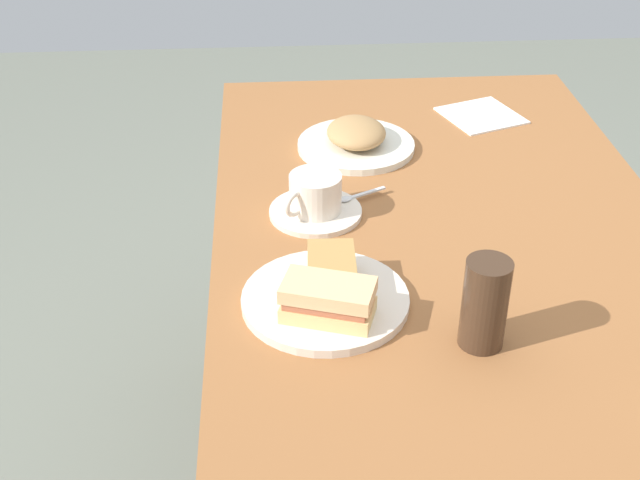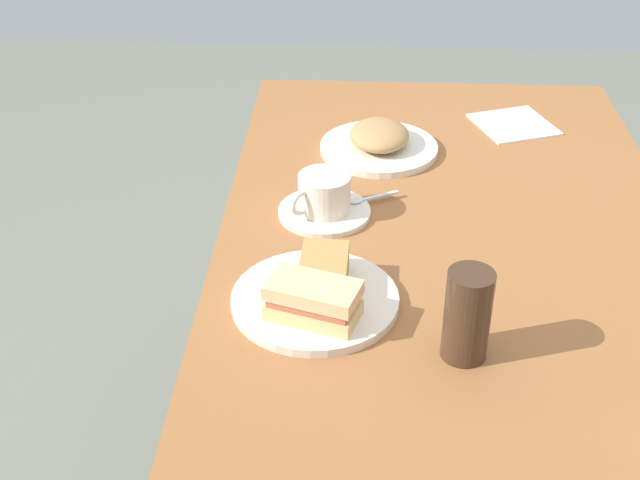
{
  "view_description": "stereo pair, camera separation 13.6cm",
  "coord_description": "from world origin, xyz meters",
  "px_view_note": "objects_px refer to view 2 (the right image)",
  "views": [
    {
      "loc": [
        -1.26,
        0.3,
        1.54
      ],
      "look_at": [
        -0.11,
        0.22,
        0.8
      ],
      "focal_mm": 47.71,
      "sensor_mm": 36.0,
      "label": 1
    },
    {
      "loc": [
        -1.26,
        0.16,
        1.54
      ],
      "look_at": [
        -0.11,
        0.22,
        0.8
      ],
      "focal_mm": 47.71,
      "sensor_mm": 36.0,
      "label": 2
    }
  ],
  "objects_px": {
    "sandwich_front": "(323,276)",
    "coffee_cup": "(324,192)",
    "side_plate": "(379,148)",
    "drinking_glass": "(467,315)",
    "dining_table": "(445,286)",
    "napkin": "(514,124)",
    "coffee_saucer": "(324,212)",
    "spoon": "(366,199)",
    "sandwich_plate": "(315,300)",
    "sandwich_back": "(313,300)"
  },
  "relations": [
    {
      "from": "drinking_glass",
      "to": "dining_table",
      "type": "bearing_deg",
      "value": -1.95
    },
    {
      "from": "napkin",
      "to": "drinking_glass",
      "type": "bearing_deg",
      "value": 166.92
    },
    {
      "from": "coffee_saucer",
      "to": "coffee_cup",
      "type": "relative_size",
      "value": 1.59
    },
    {
      "from": "sandwich_plate",
      "to": "dining_table",
      "type": "bearing_deg",
      "value": -42.8
    },
    {
      "from": "dining_table",
      "to": "napkin",
      "type": "height_order",
      "value": "napkin"
    },
    {
      "from": "napkin",
      "to": "side_plate",
      "type": "bearing_deg",
      "value": 115.38
    },
    {
      "from": "side_plate",
      "to": "spoon",
      "type": "bearing_deg",
      "value": 173.23
    },
    {
      "from": "sandwich_front",
      "to": "napkin",
      "type": "height_order",
      "value": "sandwich_front"
    },
    {
      "from": "sandwich_back",
      "to": "sandwich_front",
      "type": "bearing_deg",
      "value": -9.37
    },
    {
      "from": "side_plate",
      "to": "napkin",
      "type": "xyz_separation_m",
      "value": [
        0.14,
        -0.29,
        -0.01
      ]
    },
    {
      "from": "napkin",
      "to": "dining_table",
      "type": "bearing_deg",
      "value": 158.12
    },
    {
      "from": "coffee_cup",
      "to": "spoon",
      "type": "bearing_deg",
      "value": -62.49
    },
    {
      "from": "coffee_saucer",
      "to": "spoon",
      "type": "height_order",
      "value": "spoon"
    },
    {
      "from": "sandwich_front",
      "to": "sandwich_back",
      "type": "distance_m",
      "value": 0.07
    },
    {
      "from": "sandwich_plate",
      "to": "napkin",
      "type": "relative_size",
      "value": 1.68
    },
    {
      "from": "drinking_glass",
      "to": "spoon",
      "type": "bearing_deg",
      "value": 18.92
    },
    {
      "from": "sandwich_front",
      "to": "sandwich_back",
      "type": "xyz_separation_m",
      "value": [
        -0.07,
        0.01,
        0.0
      ]
    },
    {
      "from": "dining_table",
      "to": "coffee_saucer",
      "type": "xyz_separation_m",
      "value": [
        0.02,
        0.22,
        0.14
      ]
    },
    {
      "from": "spoon",
      "to": "dining_table",
      "type": "bearing_deg",
      "value": -110.51
    },
    {
      "from": "sandwich_front",
      "to": "spoon",
      "type": "bearing_deg",
      "value": -12.62
    },
    {
      "from": "coffee_cup",
      "to": "spoon",
      "type": "relative_size",
      "value": 1.1
    },
    {
      "from": "spoon",
      "to": "drinking_glass",
      "type": "relative_size",
      "value": 0.68
    },
    {
      "from": "coffee_cup",
      "to": "drinking_glass",
      "type": "bearing_deg",
      "value": -149.89
    },
    {
      "from": "napkin",
      "to": "coffee_cup",
      "type": "bearing_deg",
      "value": 135.16
    },
    {
      "from": "sandwich_plate",
      "to": "sandwich_back",
      "type": "relative_size",
      "value": 1.73
    },
    {
      "from": "sandwich_plate",
      "to": "side_plate",
      "type": "relative_size",
      "value": 1.07
    },
    {
      "from": "coffee_saucer",
      "to": "napkin",
      "type": "xyz_separation_m",
      "value": [
        0.39,
        -0.38,
        -0.0
      ]
    },
    {
      "from": "sandwich_back",
      "to": "coffee_saucer",
      "type": "height_order",
      "value": "sandwich_back"
    },
    {
      "from": "sandwich_plate",
      "to": "spoon",
      "type": "bearing_deg",
      "value": -13.95
    },
    {
      "from": "dining_table",
      "to": "napkin",
      "type": "distance_m",
      "value": 0.46
    },
    {
      "from": "napkin",
      "to": "drinking_glass",
      "type": "relative_size",
      "value": 1.1
    },
    {
      "from": "sandwich_back",
      "to": "coffee_saucer",
      "type": "distance_m",
      "value": 0.31
    },
    {
      "from": "coffee_cup",
      "to": "side_plate",
      "type": "bearing_deg",
      "value": -21.39
    },
    {
      "from": "coffee_saucer",
      "to": "spoon",
      "type": "relative_size",
      "value": 1.75
    },
    {
      "from": "sandwich_front",
      "to": "coffee_cup",
      "type": "distance_m",
      "value": 0.24
    },
    {
      "from": "sandwich_front",
      "to": "coffee_cup",
      "type": "xyz_separation_m",
      "value": [
        0.24,
        0.01,
        0.01
      ]
    },
    {
      "from": "dining_table",
      "to": "sandwich_back",
      "type": "height_order",
      "value": "sandwich_back"
    },
    {
      "from": "napkin",
      "to": "sandwich_front",
      "type": "bearing_deg",
      "value": 149.17
    },
    {
      "from": "coffee_cup",
      "to": "napkin",
      "type": "bearing_deg",
      "value": -44.84
    },
    {
      "from": "sandwich_back",
      "to": "napkin",
      "type": "relative_size",
      "value": 0.97
    },
    {
      "from": "dining_table",
      "to": "napkin",
      "type": "bearing_deg",
      "value": -21.88
    },
    {
      "from": "coffee_cup",
      "to": "drinking_glass",
      "type": "distance_m",
      "value": 0.42
    },
    {
      "from": "sandwich_plate",
      "to": "sandwich_front",
      "type": "distance_m",
      "value": 0.04
    },
    {
      "from": "sandwich_front",
      "to": "drinking_glass",
      "type": "bearing_deg",
      "value": -121.73
    },
    {
      "from": "sandwich_back",
      "to": "napkin",
      "type": "height_order",
      "value": "sandwich_back"
    },
    {
      "from": "side_plate",
      "to": "drinking_glass",
      "type": "xyz_separation_m",
      "value": [
        -0.61,
        -0.11,
        0.06
      ]
    },
    {
      "from": "sandwich_front",
      "to": "drinking_glass",
      "type": "relative_size",
      "value": 0.96
    },
    {
      "from": "dining_table",
      "to": "sandwich_front",
      "type": "height_order",
      "value": "sandwich_front"
    },
    {
      "from": "sandwich_plate",
      "to": "coffee_cup",
      "type": "height_order",
      "value": "coffee_cup"
    },
    {
      "from": "coffee_cup",
      "to": "napkin",
      "type": "xyz_separation_m",
      "value": [
        0.39,
        -0.38,
        -0.04
      ]
    }
  ]
}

